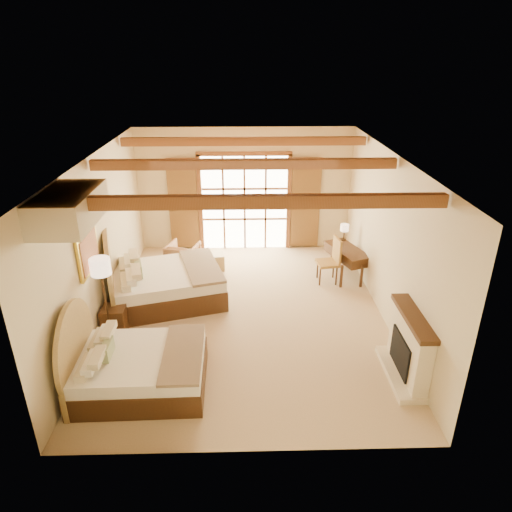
{
  "coord_description": "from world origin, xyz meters",
  "views": [
    {
      "loc": [
        -0.01,
        -7.99,
        4.91
      ],
      "look_at": [
        0.21,
        0.2,
        1.21
      ],
      "focal_mm": 32.0,
      "sensor_mm": 36.0,
      "label": 1
    }
  ],
  "objects_px": {
    "bed_near": "(131,366)",
    "desk": "(346,261)",
    "nightstand": "(115,320)",
    "bed_far": "(158,281)",
    "armchair": "(183,256)"
  },
  "relations": [
    {
      "from": "nightstand",
      "to": "desk",
      "type": "relative_size",
      "value": 0.38
    },
    {
      "from": "bed_far",
      "to": "desk",
      "type": "height_order",
      "value": "bed_far"
    },
    {
      "from": "bed_near",
      "to": "armchair",
      "type": "distance_m",
      "value": 4.36
    },
    {
      "from": "bed_near",
      "to": "desk",
      "type": "height_order",
      "value": "bed_near"
    },
    {
      "from": "bed_near",
      "to": "bed_far",
      "type": "distance_m",
      "value": 2.76
    },
    {
      "from": "bed_near",
      "to": "bed_far",
      "type": "bearing_deg",
      "value": 89.56
    },
    {
      "from": "bed_near",
      "to": "armchair",
      "type": "xyz_separation_m",
      "value": [
        0.3,
        4.35,
        -0.07
      ]
    },
    {
      "from": "bed_far",
      "to": "desk",
      "type": "distance_m",
      "value": 4.38
    },
    {
      "from": "nightstand",
      "to": "desk",
      "type": "height_order",
      "value": "desk"
    },
    {
      "from": "bed_near",
      "to": "desk",
      "type": "xyz_separation_m",
      "value": [
        4.2,
        3.84,
        -0.03
      ]
    },
    {
      "from": "bed_near",
      "to": "bed_far",
      "type": "relative_size",
      "value": 0.75
    },
    {
      "from": "desk",
      "to": "bed_near",
      "type": "bearing_deg",
      "value": -157.65
    },
    {
      "from": "bed_near",
      "to": "armchair",
      "type": "relative_size",
      "value": 2.84
    },
    {
      "from": "desk",
      "to": "nightstand",
      "type": "bearing_deg",
      "value": -175.09
    },
    {
      "from": "bed_far",
      "to": "nightstand",
      "type": "relative_size",
      "value": 5.17
    }
  ]
}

